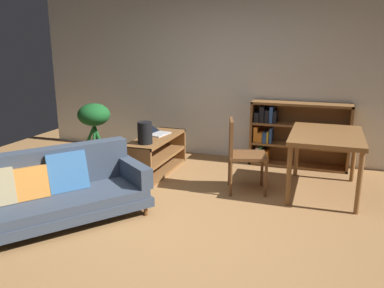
{
  "coord_description": "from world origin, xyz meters",
  "views": [
    {
      "loc": [
        1.36,
        -3.37,
        1.82
      ],
      "look_at": [
        0.01,
        0.52,
        0.74
      ],
      "focal_mm": 36.65,
      "sensor_mm": 36.0,
      "label": 1
    }
  ],
  "objects": [
    {
      "name": "ground_plane",
      "position": [
        0.0,
        0.0,
        0.0
      ],
      "size": [
        8.16,
        8.16,
        0.0
      ],
      "primitive_type": "plane",
      "color": "#9E7042"
    },
    {
      "name": "back_wall_panel",
      "position": [
        0.0,
        2.7,
        1.35
      ],
      "size": [
        6.8,
        0.1,
        2.7
      ],
      "primitive_type": "cube",
      "color": "silver",
      "rests_on": "ground_plane"
    },
    {
      "name": "fabric_couch",
      "position": [
        -1.25,
        -0.29,
        0.33
      ],
      "size": [
        1.74,
        1.96,
        0.73
      ],
      "color": "brown",
      "rests_on": "ground_plane"
    },
    {
      "name": "media_console",
      "position": [
        -0.88,
        1.53,
        0.25
      ],
      "size": [
        0.43,
        1.28,
        0.52
      ],
      "color": "brown",
      "rests_on": "ground_plane"
    },
    {
      "name": "open_laptop",
      "position": [
        -0.96,
        1.7,
        0.54
      ],
      "size": [
        0.43,
        0.39,
        0.1
      ],
      "color": "silver",
      "rests_on": "media_console"
    },
    {
      "name": "desk_speaker",
      "position": [
        -0.86,
        1.15,
        0.66
      ],
      "size": [
        0.19,
        0.19,
        0.29
      ],
      "color": "black",
      "rests_on": "media_console"
    },
    {
      "name": "potted_floor_plant",
      "position": [
        -1.88,
        1.54,
        0.65
      ],
      "size": [
        0.48,
        0.47,
        0.94
      ],
      "color": "#9E9389",
      "rests_on": "ground_plane"
    },
    {
      "name": "dining_table",
      "position": [
        1.39,
        1.49,
        0.67
      ],
      "size": [
        0.84,
        1.19,
        0.75
      ],
      "color": "brown",
      "rests_on": "ground_plane"
    },
    {
      "name": "dining_chair_near",
      "position": [
        0.42,
        1.2,
        0.51
      ],
      "size": [
        0.55,
        0.52,
        0.91
      ],
      "color": "brown",
      "rests_on": "ground_plane"
    },
    {
      "name": "bookshelf",
      "position": [
        0.91,
        2.51,
        0.48
      ],
      "size": [
        1.43,
        0.33,
        0.96
      ],
      "color": "brown",
      "rests_on": "ground_plane"
    }
  ]
}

